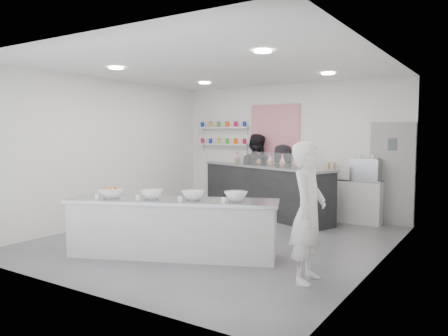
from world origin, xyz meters
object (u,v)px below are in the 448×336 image
at_px(prep_counter, 172,228).
at_px(woman_prep, 308,212).
at_px(staff_right, 282,180).
at_px(staff_left, 255,173).
at_px(espresso_machine, 366,170).
at_px(espresso_ledge, 352,201).
at_px(back_bar, 264,190).

relative_size(prep_counter, woman_prep, 1.81).
distance_m(prep_counter, staff_right, 3.98).
bearing_deg(staff_left, espresso_machine, 176.35).
xyz_separation_m(espresso_machine, woman_prep, (0.34, -3.99, -0.24)).
bearing_deg(staff_right, espresso_machine, 175.17).
height_order(espresso_ledge, staff_left, staff_left).
bearing_deg(espresso_machine, espresso_ledge, 180.00).
relative_size(woman_prep, staff_left, 0.95).
bearing_deg(espresso_machine, back_bar, -171.88).
relative_size(prep_counter, espresso_ledge, 2.61).
xyz_separation_m(back_bar, staff_left, (-0.36, 0.25, 0.35)).
relative_size(espresso_machine, staff_left, 0.30).
distance_m(prep_counter, espresso_ledge, 4.31).
height_order(back_bar, espresso_ledge, back_bar).
bearing_deg(espresso_ledge, staff_right, -177.70).
relative_size(espresso_machine, staff_right, 0.35).
bearing_deg(staff_right, woman_prep, 112.35).
xyz_separation_m(espresso_ledge, staff_left, (-2.27, -0.06, 0.47)).
distance_m(staff_left, staff_right, 0.71).
bearing_deg(espresso_ledge, prep_counter, -111.06).
bearing_deg(staff_left, espresso_ledge, 176.52).
bearing_deg(prep_counter, espresso_ledge, 45.70).
distance_m(espresso_machine, staff_right, 1.88).
bearing_deg(staff_left, woman_prep, 121.28).
height_order(prep_counter, espresso_ledge, espresso_ledge).
xyz_separation_m(prep_counter, woman_prep, (2.17, 0.04, 0.45)).
xyz_separation_m(woman_prep, staff_right, (-2.19, 3.92, -0.07)).
height_order(prep_counter, staff_left, staff_left).
bearing_deg(staff_left, prep_counter, 95.27).
relative_size(espresso_ledge, staff_left, 0.66).
bearing_deg(espresso_ledge, back_bar, -170.72).
bearing_deg(espresso_machine, staff_left, -178.58).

